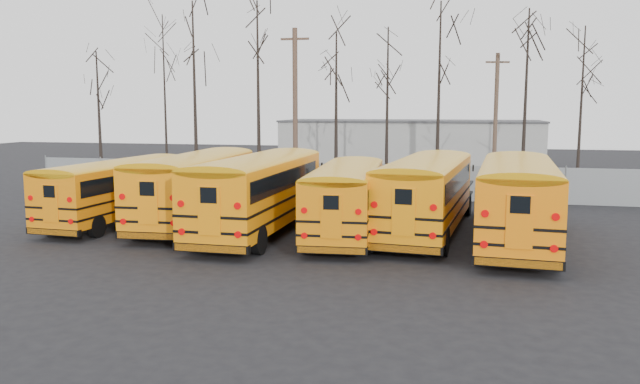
% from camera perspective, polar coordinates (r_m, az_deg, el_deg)
% --- Properties ---
extents(ground, '(120.00, 120.00, 0.00)m').
position_cam_1_polar(ground, '(24.96, -2.57, -4.33)').
color(ground, black).
rests_on(ground, ground).
extents(fence, '(40.00, 0.04, 2.00)m').
position_cam_1_polar(fence, '(36.36, 2.47, 1.07)').
color(fence, gray).
rests_on(fence, ground).
extents(distant_building, '(22.00, 8.00, 4.00)m').
position_cam_1_polar(distant_building, '(55.79, 8.26, 4.34)').
color(distant_building, '#A2A29D').
rests_on(distant_building, ground).
extents(bus_a, '(2.92, 10.50, 2.91)m').
position_cam_1_polar(bus_a, '(29.77, -17.85, 0.59)').
color(bus_a, black).
rests_on(bus_a, ground).
extents(bus_b, '(3.36, 11.71, 3.24)m').
position_cam_1_polar(bus_b, '(28.54, -11.18, 0.91)').
color(bus_b, black).
rests_on(bus_b, ground).
extents(bus_c, '(2.89, 11.94, 3.33)m').
position_cam_1_polar(bus_c, '(26.03, -5.44, 0.50)').
color(bus_c, black).
rests_on(bus_c, ground).
extents(bus_d, '(3.19, 10.80, 2.98)m').
position_cam_1_polar(bus_d, '(25.48, 2.48, -0.09)').
color(bus_d, black).
rests_on(bus_d, ground).
extents(bus_e, '(3.78, 11.83, 3.26)m').
position_cam_1_polar(bus_e, '(26.06, 9.79, 0.33)').
color(bus_e, black).
rests_on(bus_e, ground).
extents(bus_f, '(3.50, 12.02, 3.32)m').
position_cam_1_polar(bus_f, '(25.00, 17.60, -0.14)').
color(bus_f, black).
rests_on(bus_f, ground).
extents(utility_pole_left, '(1.81, 0.32, 10.15)m').
position_cam_1_polar(utility_pole_left, '(39.95, -2.28, 7.72)').
color(utility_pole_left, brown).
rests_on(utility_pole_left, ground).
extents(utility_pole_right, '(1.53, 0.49, 8.70)m').
position_cam_1_polar(utility_pole_right, '(42.52, 15.75, 6.44)').
color(utility_pole_right, brown).
rests_on(utility_pole_right, ground).
extents(tree_0, '(0.26, 0.26, 9.01)m').
position_cam_1_polar(tree_0, '(45.88, -19.54, 6.40)').
color(tree_0, black).
rests_on(tree_0, ground).
extents(tree_1, '(0.26, 0.26, 11.67)m').
position_cam_1_polar(tree_1, '(45.98, -13.99, 8.27)').
color(tree_1, black).
rests_on(tree_1, ground).
extents(tree_2, '(0.26, 0.26, 11.79)m').
position_cam_1_polar(tree_2, '(40.64, -11.38, 8.54)').
color(tree_2, black).
rests_on(tree_2, ground).
extents(tree_3, '(0.26, 0.26, 11.86)m').
position_cam_1_polar(tree_3, '(40.37, -5.67, 8.71)').
color(tree_3, black).
rests_on(tree_3, ground).
extents(tree_4, '(0.26, 0.26, 9.98)m').
position_cam_1_polar(tree_4, '(40.20, 1.49, 7.41)').
color(tree_4, black).
rests_on(tree_4, ground).
extents(tree_5, '(0.26, 0.26, 10.36)m').
position_cam_1_polar(tree_5, '(41.19, 6.16, 7.63)').
color(tree_5, black).
rests_on(tree_5, ground).
extents(tree_6, '(0.26, 0.26, 11.62)m').
position_cam_1_polar(tree_6, '(39.54, 10.80, 8.46)').
color(tree_6, black).
rests_on(tree_6, ground).
extents(tree_7, '(0.26, 0.26, 11.15)m').
position_cam_1_polar(tree_7, '(40.59, 18.27, 7.85)').
color(tree_7, black).
rests_on(tree_7, ground).
extents(tree_8, '(0.26, 0.26, 9.83)m').
position_cam_1_polar(tree_8, '(39.23, 22.73, 6.69)').
color(tree_8, black).
rests_on(tree_8, ground).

